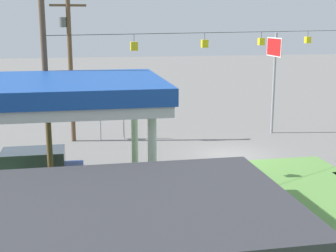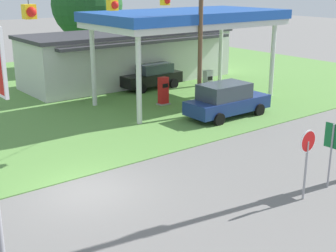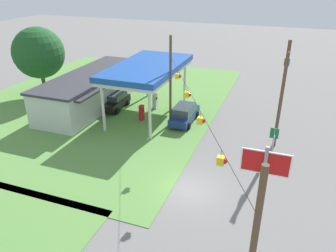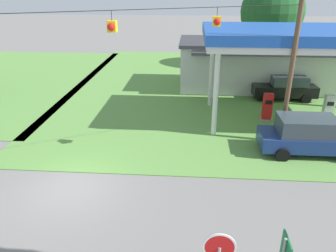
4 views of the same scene
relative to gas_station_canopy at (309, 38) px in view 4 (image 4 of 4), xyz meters
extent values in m
plane|color=slate|center=(-11.35, -8.08, -5.02)|extent=(160.00, 160.00, 0.00)
cube|color=#5B8E42|center=(2.00, 7.11, -5.00)|extent=(36.00, 28.00, 0.04)
cube|color=silver|center=(0.00, 0.00, -0.22)|extent=(11.55, 5.98, 0.35)
cube|color=#19479E|center=(0.00, 0.00, 0.23)|extent=(11.75, 6.18, 0.55)
cylinder|color=silver|center=(-5.17, -2.39, -2.71)|extent=(0.28, 0.28, 4.62)
cylinder|color=silver|center=(-5.17, 2.39, -2.71)|extent=(0.28, 0.28, 4.62)
cube|color=silver|center=(0.43, 7.11, -3.27)|extent=(15.51, 5.06, 3.49)
cube|color=#333338|center=(0.43, 7.11, -1.41)|extent=(15.81, 5.36, 0.24)
cube|color=#333338|center=(0.43, 4.23, -1.78)|extent=(13.96, 0.70, 0.20)
cube|color=gray|center=(-1.80, 0.00, -4.96)|extent=(0.71, 0.56, 0.12)
cube|color=red|center=(-1.80, 0.00, -4.10)|extent=(0.55, 0.40, 1.60)
cube|color=black|center=(-1.80, -0.22, -3.78)|extent=(0.39, 0.03, 0.24)
cube|color=gray|center=(1.80, 0.00, -4.96)|extent=(0.71, 0.56, 0.12)
cube|color=silver|center=(1.80, 0.00, -4.10)|extent=(0.55, 0.40, 1.60)
cube|color=black|center=(1.80, -0.22, -3.78)|extent=(0.39, 0.03, 0.24)
cube|color=navy|center=(-0.53, -4.22, -4.31)|extent=(4.98, 1.86, 0.73)
cube|color=#333D47|center=(-0.83, -4.22, -3.53)|extent=(2.74, 1.71, 0.84)
cylinder|color=black|center=(1.01, -3.27, -4.68)|extent=(0.68, 0.22, 0.68)
cylinder|color=black|center=(-2.08, -3.28, -4.68)|extent=(0.68, 0.22, 0.68)
cylinder|color=black|center=(-2.07, -5.17, -4.68)|extent=(0.68, 0.22, 0.68)
cube|color=black|center=(0.20, 4.22, -4.30)|extent=(4.50, 1.95, 0.76)
cube|color=#333D47|center=(0.47, 4.22, -3.60)|extent=(2.49, 1.76, 0.64)
cylinder|color=black|center=(-1.16, 3.24, -4.68)|extent=(0.68, 0.24, 0.68)
cylinder|color=black|center=(-1.20, 5.13, -4.68)|extent=(0.68, 0.24, 0.68)
cylinder|color=black|center=(1.61, 3.30, -4.68)|extent=(0.68, 0.24, 0.68)
cylinder|color=black|center=(1.57, 5.19, -4.68)|extent=(0.68, 0.24, 0.68)
cylinder|color=white|center=(-5.71, -13.18, -2.92)|extent=(0.80, 0.03, 0.80)
cylinder|color=red|center=(-5.71, -13.18, -2.92)|extent=(0.70, 0.03, 0.70)
cylinder|color=brown|center=(-1.64, -3.08, -0.58)|extent=(0.24, 0.24, 8.88)
cylinder|color=black|center=(-11.35, -8.08, 1.91)|extent=(19.43, 10.02, 0.02)
cylinder|color=black|center=(-9.41, -7.08, 1.73)|extent=(0.02, 0.02, 0.35)
cube|color=yellow|center=(-9.41, -7.08, 1.36)|extent=(0.32, 0.32, 0.40)
sphere|color=red|center=(-9.41, -7.25, 1.36)|extent=(0.28, 0.28, 0.28)
cylinder|color=black|center=(-5.52, -5.08, 1.73)|extent=(0.02, 0.02, 0.35)
cube|color=yellow|center=(-5.52, -5.08, 1.36)|extent=(0.32, 0.32, 0.40)
sphere|color=red|center=(-5.52, -5.25, 1.36)|extent=(0.28, 0.28, 0.28)
cylinder|color=#4C3828|center=(1.01, 14.40, -3.55)|extent=(0.44, 0.44, 2.94)
sphere|color=#1E5123|center=(1.01, 14.40, 0.32)|extent=(5.99, 5.99, 5.99)
camera|label=1|loc=(-2.99, 16.53, 2.41)|focal=50.00mm
camera|label=2|loc=(-18.35, -21.96, 2.15)|focal=50.00mm
camera|label=3|loc=(-29.82, -13.22, 9.07)|focal=35.00mm
camera|label=4|loc=(-6.49, -19.18, 2.79)|focal=35.00mm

